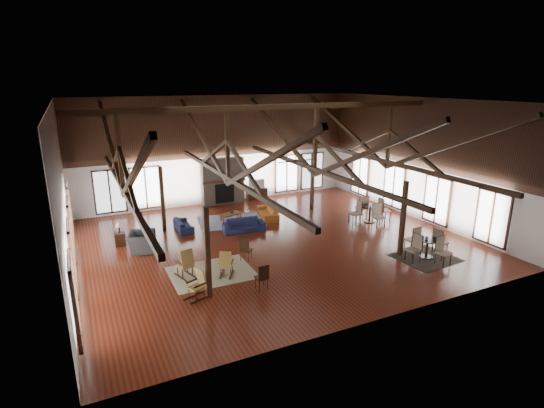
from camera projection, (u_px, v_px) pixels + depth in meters
name	position (u px, v px, depth m)	size (l,w,h in m)	color
floor	(273.00, 241.00, 18.55)	(16.00, 16.00, 0.00)	#562212
ceiling	(274.00, 101.00, 16.86)	(16.00, 14.00, 0.02)	black
wall_back	(220.00, 150.00, 23.77)	(16.00, 0.02, 6.00)	silver
wall_front	(384.00, 224.00, 11.64)	(16.00, 0.02, 6.00)	silver
wall_left	(62.00, 196.00, 14.41)	(0.02, 14.00, 6.00)	silver
wall_right	(419.00, 160.00, 21.00)	(0.02, 14.00, 6.00)	silver
roof_truss	(274.00, 150.00, 17.41)	(15.60, 14.07, 3.14)	black
post_grid	(273.00, 208.00, 18.12)	(8.16, 7.16, 3.05)	black
fireplace	(223.00, 181.00, 23.96)	(2.50, 0.69, 2.60)	#746558
ceiling_fan	(296.00, 160.00, 16.84)	(1.60, 1.60, 0.75)	black
sofa_navy_front	(244.00, 225.00, 19.77)	(1.94, 0.76, 0.57)	#16193C
sofa_navy_left	(183.00, 225.00, 19.94)	(0.65, 1.66, 0.48)	#141B39
sofa_orange	(268.00, 212.00, 21.70)	(0.76, 1.94, 0.57)	#A2581F
coffee_table	(231.00, 214.00, 21.10)	(1.17, 0.81, 0.41)	brown
vase	(232.00, 212.00, 21.04)	(0.18, 0.18, 0.19)	#B2B2B2
armchair	(142.00, 242.00, 17.48)	(1.03, 1.18, 0.77)	#2E2D30
side_table_lamp	(120.00, 236.00, 18.00)	(0.43, 0.43, 1.09)	black
rocking_chair_a	(186.00, 264.00, 15.03)	(0.67, 0.94, 1.09)	olive
rocking_chair_b	(226.00, 264.00, 15.15)	(0.73, 0.86, 0.98)	olive
rocking_chair_c	(198.00, 284.00, 13.68)	(0.86, 0.65, 0.99)	olive
side_chair_a	(245.00, 248.00, 16.39)	(0.57, 0.57, 0.96)	black
side_chair_b	(263.00, 275.00, 14.16)	(0.40, 0.40, 0.91)	black
cafe_table_near	(427.00, 245.00, 16.76)	(2.08, 2.08, 1.07)	black
cafe_table_far	(370.00, 211.00, 20.94)	(2.22, 2.22, 1.14)	black
cup_near	(427.00, 238.00, 16.66)	(0.12, 0.12, 0.10)	#B2B2B2
cup_far	(371.00, 206.00, 20.75)	(0.12, 0.12, 0.09)	#B2B2B2
tv_console	(257.00, 193.00, 25.19)	(1.23, 0.46, 0.62)	black
television	(256.00, 184.00, 25.01)	(0.97, 0.13, 0.56)	#B2B2B2
rug_tan	(212.00, 273.00, 15.54)	(2.98, 2.34, 0.01)	tan
rug_navy	(231.00, 221.00, 21.21)	(3.14, 2.36, 0.01)	#1B1A49
rug_dark	(425.00, 258.00, 16.85)	(2.22, 2.02, 0.01)	black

